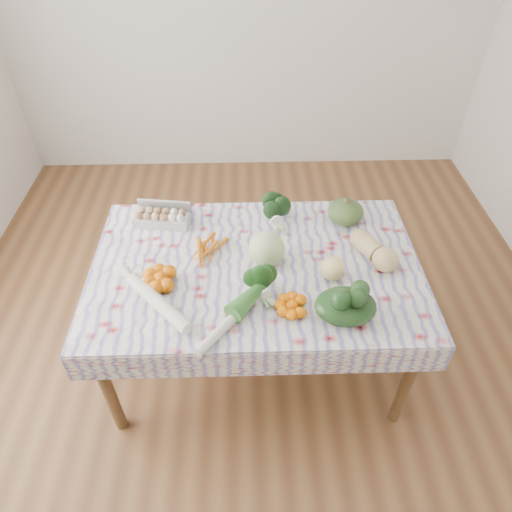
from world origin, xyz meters
TOP-DOWN VIEW (x-y plane):
  - ground at (0.00, 0.00)m, footprint 4.50×4.50m
  - wall_back at (0.00, 2.25)m, footprint 4.00×0.04m
  - dining_table at (0.00, 0.00)m, footprint 1.60×1.00m
  - tablecloth at (0.00, 0.00)m, footprint 1.66×1.06m
  - egg_carton at (-0.51, 0.34)m, footprint 0.31×0.16m
  - carrot_bunch at (-0.25, 0.09)m, footprint 0.24×0.23m
  - kale_bunch at (0.11, 0.35)m, footprint 0.19×0.17m
  - kabocha_squash at (0.50, 0.34)m, footprint 0.26×0.26m
  - cabbage at (0.05, 0.01)m, footprint 0.23×0.23m
  - butternut_squash at (0.60, 0.02)m, footprint 0.24×0.31m
  - orange_cluster at (-0.46, -0.12)m, footprint 0.23×0.23m
  - broccoli at (0.02, -0.19)m, footprint 0.19×0.19m
  - mandarin_cluster at (0.15, -0.30)m, footprint 0.20×0.20m
  - grapefruit at (0.37, -0.10)m, footprint 0.14×0.14m
  - spinach_bag at (0.39, -0.34)m, footprint 0.33×0.30m
  - daikon at (-0.45, -0.27)m, footprint 0.35×0.37m
  - leek at (-0.12, -0.37)m, footprint 0.31×0.37m

SIDE VIEW (x-z plane):
  - ground at x=0.00m, z-range 0.00..0.00m
  - dining_table at x=0.00m, z-range 0.30..1.05m
  - tablecloth at x=0.00m, z-range 0.75..0.76m
  - carrot_bunch at x=-0.25m, z-range 0.76..0.80m
  - leek at x=-0.12m, z-range 0.76..0.81m
  - mandarin_cluster at x=0.15m, z-range 0.76..0.82m
  - daikon at x=-0.45m, z-range 0.76..0.83m
  - orange_cluster at x=-0.46m, z-range 0.76..0.84m
  - egg_carton at x=-0.51m, z-range 0.76..0.84m
  - broccoli at x=0.02m, z-range 0.76..0.87m
  - grapefruit at x=0.37m, z-range 0.76..0.88m
  - spinach_bag at x=0.39m, z-range 0.76..0.88m
  - butternut_squash at x=0.60m, z-range 0.76..0.89m
  - kabocha_squash at x=0.50m, z-range 0.76..0.89m
  - kale_bunch at x=0.11m, z-range 0.76..0.91m
  - cabbage at x=0.05m, z-range 0.76..0.94m
  - wall_back at x=0.00m, z-range 0.00..2.80m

